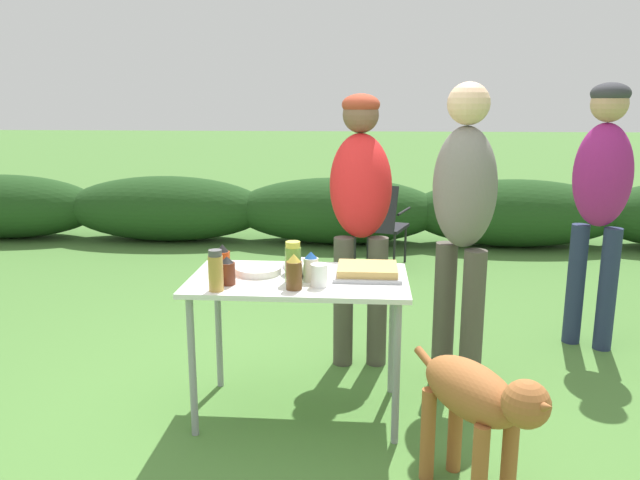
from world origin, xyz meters
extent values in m
plane|color=#477533|center=(0.00, 0.00, 0.00)|extent=(60.00, 60.00, 0.00)
ellipsoid|color=#1E4219|center=(-4.00, 4.01, 0.38)|extent=(2.40, 0.90, 0.75)
ellipsoid|color=#1E4219|center=(-2.00, 4.01, 0.38)|extent=(2.40, 0.90, 0.75)
ellipsoid|color=#1E4219|center=(0.00, 4.01, 0.38)|extent=(2.40, 0.90, 0.75)
ellipsoid|color=#1E4219|center=(2.00, 4.01, 0.38)|extent=(2.40, 0.90, 0.75)
cube|color=silver|center=(0.00, 0.00, 0.73)|extent=(1.10, 0.64, 0.02)
cylinder|color=gray|center=(-0.49, -0.27, 0.36)|extent=(0.04, 0.04, 0.71)
cylinder|color=gray|center=(0.49, -0.27, 0.36)|extent=(0.04, 0.04, 0.71)
cylinder|color=gray|center=(-0.49, 0.27, 0.36)|extent=(0.04, 0.04, 0.71)
cylinder|color=gray|center=(0.49, 0.27, 0.36)|extent=(0.04, 0.04, 0.71)
cube|color=#9E9EA3|center=(0.35, 0.05, 0.75)|extent=(0.34, 0.30, 0.02)
cube|color=tan|center=(0.35, 0.05, 0.78)|extent=(0.30, 0.26, 0.04)
cylinder|color=white|center=(-0.22, 0.06, 0.76)|extent=(0.24, 0.24, 0.04)
ellipsoid|color=silver|center=(0.00, 0.06, 0.78)|extent=(0.18, 0.18, 0.09)
cylinder|color=white|center=(0.11, -0.14, 0.80)|extent=(0.08, 0.08, 0.11)
cylinder|color=brown|center=(0.00, -0.20, 0.81)|extent=(0.08, 0.08, 0.13)
cone|color=gold|center=(0.00, -0.20, 0.89)|extent=(0.07, 0.07, 0.04)
cylinder|color=#562314|center=(-0.33, -0.14, 0.79)|extent=(0.08, 0.08, 0.11)
cone|color=black|center=(-0.33, -0.14, 0.86)|extent=(0.07, 0.07, 0.03)
cylinder|color=olive|center=(-0.02, -0.08, 0.83)|extent=(0.08, 0.08, 0.17)
cylinder|color=#D1CC47|center=(-0.02, -0.08, 0.93)|extent=(0.07, 0.07, 0.03)
cylinder|color=silver|center=(0.07, -0.06, 0.80)|extent=(0.08, 0.08, 0.12)
cone|color=#194793|center=(0.07, -0.06, 0.87)|extent=(0.06, 0.06, 0.03)
cylinder|color=#CC4214|center=(-0.38, -0.04, 0.81)|extent=(0.07, 0.07, 0.14)
cone|color=black|center=(-0.38, -0.04, 0.90)|extent=(0.06, 0.06, 0.04)
cylinder|color=#B2893D|center=(-0.36, -0.25, 0.82)|extent=(0.07, 0.07, 0.17)
cylinder|color=#4C4C4C|center=(-0.36, -0.25, 0.92)|extent=(0.06, 0.06, 0.03)
cylinder|color=#4C473D|center=(0.20, 0.64, 0.40)|extent=(0.12, 0.12, 0.81)
cylinder|color=#4C473D|center=(0.41, 0.65, 0.40)|extent=(0.12, 0.12, 0.81)
ellipsoid|color=red|center=(0.30, 0.77, 1.11)|extent=(0.41, 0.52, 0.71)
sphere|color=brown|center=(0.29, 0.89, 1.53)|extent=(0.22, 0.22, 0.22)
ellipsoid|color=#993823|center=(0.29, 0.89, 1.59)|extent=(0.24, 0.24, 0.13)
cylinder|color=#232D4C|center=(1.74, 1.11, 0.41)|extent=(0.12, 0.12, 0.82)
cylinder|color=#232D4C|center=(1.91, 1.01, 0.41)|extent=(0.12, 0.12, 0.82)
ellipsoid|color=#931E70|center=(1.83, 1.06, 1.15)|extent=(0.45, 0.42, 0.66)
sphere|color=tan|center=(1.83, 1.06, 1.59)|extent=(0.23, 0.23, 0.23)
ellipsoid|color=#333338|center=(1.83, 1.06, 1.66)|extent=(0.24, 0.24, 0.14)
cylinder|color=#4C473D|center=(0.80, 0.49, 0.41)|extent=(0.13, 0.13, 0.82)
cylinder|color=#4C473D|center=(0.93, 0.32, 0.41)|extent=(0.13, 0.13, 0.82)
ellipsoid|color=slate|center=(0.87, 0.40, 1.15)|extent=(0.47, 0.48, 0.66)
sphere|color=#DBAD89|center=(0.87, 0.40, 1.60)|extent=(0.23, 0.23, 0.23)
cylinder|color=#9E5B2D|center=(0.74, -0.48, 0.21)|extent=(0.06, 0.06, 0.42)
cylinder|color=#9E5B2D|center=(0.62, -0.55, 0.21)|extent=(0.06, 0.06, 0.42)
cylinder|color=#9E5B2D|center=(0.91, -0.77, 0.21)|extent=(0.06, 0.06, 0.42)
cylinder|color=#9E5B2D|center=(0.79, -0.84, 0.21)|extent=(0.06, 0.06, 0.42)
ellipsoid|color=#9E5B2D|center=(0.77, -0.66, 0.48)|extent=(0.46, 0.56, 0.23)
sphere|color=#9E5B2D|center=(0.92, -0.92, 0.56)|extent=(0.18, 0.18, 0.18)
cone|color=#9E5B2D|center=(0.95, -0.98, 0.58)|extent=(0.14, 0.16, 0.13)
cylinder|color=#9E5B2D|center=(0.62, -0.41, 0.49)|extent=(0.12, 0.16, 0.09)
cube|color=#232328|center=(0.48, 3.07, 0.39)|extent=(0.58, 0.58, 0.03)
cube|color=#232328|center=(0.39, 2.80, 0.61)|extent=(0.49, 0.30, 0.44)
cylinder|color=black|center=(0.23, 2.94, 0.19)|extent=(0.02, 0.02, 0.38)
cylinder|color=black|center=(0.61, 2.81, 0.19)|extent=(0.02, 0.02, 0.38)
cylinder|color=black|center=(0.35, 3.32, 0.19)|extent=(0.02, 0.02, 0.38)
cylinder|color=black|center=(0.73, 3.19, 0.19)|extent=(0.02, 0.02, 0.38)
cylinder|color=black|center=(0.26, 3.14, 0.56)|extent=(0.15, 0.40, 0.02)
cylinder|color=black|center=(0.70, 2.99, 0.56)|extent=(0.15, 0.40, 0.02)
camera|label=1|loc=(0.34, -3.01, 1.62)|focal=35.00mm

